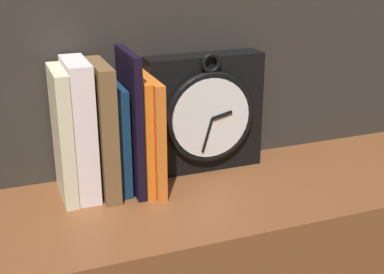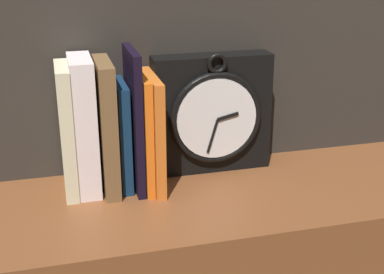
{
  "view_description": "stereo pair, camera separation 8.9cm",
  "coord_description": "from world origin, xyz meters",
  "px_view_note": "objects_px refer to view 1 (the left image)",
  "views": [
    {
      "loc": [
        -0.3,
        -0.78,
        1.29
      ],
      "look_at": [
        0.0,
        0.0,
        0.98
      ],
      "focal_mm": 50.0,
      "sensor_mm": 36.0,
      "label": 1
    },
    {
      "loc": [
        -0.21,
        -0.81,
        1.29
      ],
      "look_at": [
        0.0,
        0.0,
        0.98
      ],
      "focal_mm": 50.0,
      "sensor_mm": 36.0,
      "label": 2
    }
  ],
  "objects_px": {
    "book_slot4_black": "(130,122)",
    "book_slot2_brown": "(103,130)",
    "clock": "(205,113)",
    "book_slot6_orange": "(150,133)",
    "book_slot0_cream": "(62,135)",
    "book_slot1_white": "(80,129)",
    "book_slot5_orange": "(140,133)",
    "book_slot3_navy": "(118,137)"
  },
  "relations": [
    {
      "from": "book_slot4_black",
      "to": "book_slot2_brown",
      "type": "bearing_deg",
      "value": 179.03
    },
    {
      "from": "clock",
      "to": "book_slot6_orange",
      "type": "relative_size",
      "value": 1.15
    },
    {
      "from": "clock",
      "to": "book_slot4_black",
      "type": "relative_size",
      "value": 0.94
    },
    {
      "from": "clock",
      "to": "book_slot0_cream",
      "type": "distance_m",
      "value": 0.27
    },
    {
      "from": "book_slot0_cream",
      "to": "book_slot6_orange",
      "type": "height_order",
      "value": "book_slot0_cream"
    },
    {
      "from": "book_slot0_cream",
      "to": "book_slot2_brown",
      "type": "xyz_separation_m",
      "value": [
        0.07,
        -0.01,
        0.0
      ]
    },
    {
      "from": "book_slot4_black",
      "to": "book_slot6_orange",
      "type": "bearing_deg",
      "value": -11.24
    },
    {
      "from": "book_slot1_white",
      "to": "book_slot5_orange",
      "type": "height_order",
      "value": "book_slot1_white"
    },
    {
      "from": "book_slot3_navy",
      "to": "book_slot4_black",
      "type": "distance_m",
      "value": 0.04
    },
    {
      "from": "book_slot2_brown",
      "to": "clock",
      "type": "bearing_deg",
      "value": 9.15
    },
    {
      "from": "book_slot2_brown",
      "to": "book_slot5_orange",
      "type": "xyz_separation_m",
      "value": [
        0.06,
        -0.0,
        -0.01
      ]
    },
    {
      "from": "book_slot3_navy",
      "to": "book_slot5_orange",
      "type": "bearing_deg",
      "value": -16.99
    },
    {
      "from": "clock",
      "to": "book_slot2_brown",
      "type": "xyz_separation_m",
      "value": [
        -0.2,
        -0.03,
        0.0
      ]
    },
    {
      "from": "book_slot3_navy",
      "to": "book_slot6_orange",
      "type": "bearing_deg",
      "value": -16.49
    },
    {
      "from": "book_slot5_orange",
      "to": "book_slot0_cream",
      "type": "bearing_deg",
      "value": 176.38
    },
    {
      "from": "book_slot0_cream",
      "to": "book_slot1_white",
      "type": "height_order",
      "value": "book_slot1_white"
    },
    {
      "from": "book_slot2_brown",
      "to": "book_slot0_cream",
      "type": "bearing_deg",
      "value": 175.23
    },
    {
      "from": "book_slot3_navy",
      "to": "book_slot6_orange",
      "type": "relative_size",
      "value": 0.94
    },
    {
      "from": "book_slot4_black",
      "to": "book_slot5_orange",
      "type": "distance_m",
      "value": 0.03
    },
    {
      "from": "book_slot3_navy",
      "to": "book_slot6_orange",
      "type": "xyz_separation_m",
      "value": [
        0.05,
        -0.02,
        0.01
      ]
    },
    {
      "from": "book_slot1_white",
      "to": "book_slot2_brown",
      "type": "bearing_deg",
      "value": -10.56
    },
    {
      "from": "book_slot2_brown",
      "to": "book_slot6_orange",
      "type": "height_order",
      "value": "book_slot2_brown"
    },
    {
      "from": "book_slot2_brown",
      "to": "book_slot5_orange",
      "type": "height_order",
      "value": "book_slot2_brown"
    },
    {
      "from": "book_slot1_white",
      "to": "book_slot4_black",
      "type": "relative_size",
      "value": 0.96
    },
    {
      "from": "book_slot1_white",
      "to": "clock",
      "type": "bearing_deg",
      "value": 6.07
    },
    {
      "from": "clock",
      "to": "book_slot1_white",
      "type": "distance_m",
      "value": 0.24
    },
    {
      "from": "book_slot1_white",
      "to": "book_slot3_navy",
      "type": "height_order",
      "value": "book_slot1_white"
    },
    {
      "from": "book_slot2_brown",
      "to": "book_slot6_orange",
      "type": "distance_m",
      "value": 0.08
    },
    {
      "from": "book_slot1_white",
      "to": "book_slot5_orange",
      "type": "xyz_separation_m",
      "value": [
        0.1,
        -0.01,
        -0.02
      ]
    },
    {
      "from": "book_slot2_brown",
      "to": "book_slot6_orange",
      "type": "bearing_deg",
      "value": -5.12
    },
    {
      "from": "book_slot0_cream",
      "to": "clock",
      "type": "bearing_deg",
      "value": 5.67
    },
    {
      "from": "book_slot3_navy",
      "to": "clock",
      "type": "bearing_deg",
      "value": 7.79
    },
    {
      "from": "book_slot0_cream",
      "to": "book_slot4_black",
      "type": "distance_m",
      "value": 0.12
    },
    {
      "from": "book_slot0_cream",
      "to": "book_slot5_orange",
      "type": "relative_size",
      "value": 1.1
    },
    {
      "from": "book_slot2_brown",
      "to": "book_slot4_black",
      "type": "height_order",
      "value": "book_slot4_black"
    },
    {
      "from": "book_slot1_white",
      "to": "book_slot4_black",
      "type": "height_order",
      "value": "book_slot4_black"
    },
    {
      "from": "book_slot1_white",
      "to": "book_slot4_black",
      "type": "xyz_separation_m",
      "value": [
        0.09,
        -0.01,
        0.01
      ]
    },
    {
      "from": "book_slot0_cream",
      "to": "book_slot1_white",
      "type": "xyz_separation_m",
      "value": [
        0.03,
        0.0,
        0.01
      ]
    },
    {
      "from": "book_slot0_cream",
      "to": "book_slot3_navy",
      "type": "relative_size",
      "value": 1.19
    },
    {
      "from": "book_slot5_orange",
      "to": "book_slot1_white",
      "type": "bearing_deg",
      "value": 174.55
    },
    {
      "from": "book_slot5_orange",
      "to": "clock",
      "type": "bearing_deg",
      "value": 14.3
    },
    {
      "from": "clock",
      "to": "book_slot2_brown",
      "type": "bearing_deg",
      "value": -170.85
    }
  ]
}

